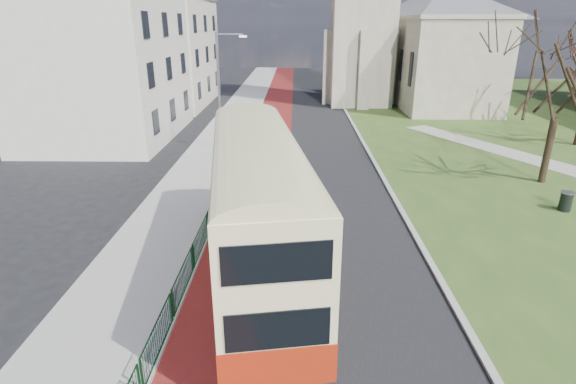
{
  "coord_description": "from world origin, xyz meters",
  "views": [
    {
      "loc": [
        0.82,
        -13.73,
        8.81
      ],
      "look_at": [
        0.54,
        4.15,
        2.0
      ],
      "focal_mm": 28.0,
      "sensor_mm": 36.0,
      "label": 1
    }
  ],
  "objects_px": {
    "litter_bin": "(566,201)",
    "streetlamp": "(221,86)",
    "bus": "(257,202)",
    "winter_tree_near": "(567,62)"
  },
  "relations": [
    {
      "from": "streetlamp",
      "to": "winter_tree_near",
      "type": "bearing_deg",
      "value": -19.09
    },
    {
      "from": "litter_bin",
      "to": "streetlamp",
      "type": "bearing_deg",
      "value": 149.18
    },
    {
      "from": "bus",
      "to": "winter_tree_near",
      "type": "distance_m",
      "value": 19.28
    },
    {
      "from": "bus",
      "to": "streetlamp",
      "type": "bearing_deg",
      "value": 93.97
    },
    {
      "from": "streetlamp",
      "to": "bus",
      "type": "xyz_separation_m",
      "value": [
        3.87,
        -17.26,
        -1.66
      ]
    },
    {
      "from": "streetlamp",
      "to": "bus",
      "type": "height_order",
      "value": "streetlamp"
    },
    {
      "from": "bus",
      "to": "litter_bin",
      "type": "distance_m",
      "value": 16.09
    },
    {
      "from": "litter_bin",
      "to": "bus",
      "type": "bearing_deg",
      "value": -157.07
    },
    {
      "from": "winter_tree_near",
      "to": "litter_bin",
      "type": "height_order",
      "value": "winter_tree_near"
    },
    {
      "from": "winter_tree_near",
      "to": "litter_bin",
      "type": "bearing_deg",
      "value": -103.98
    }
  ]
}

